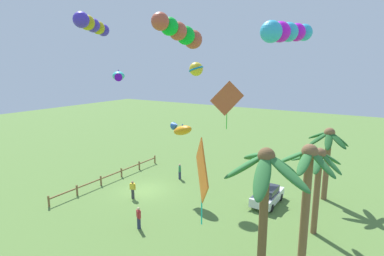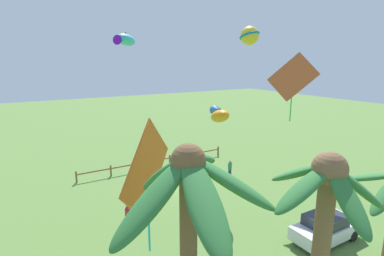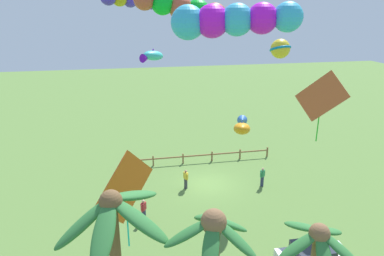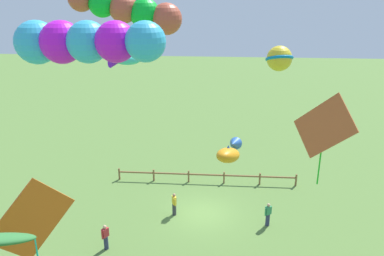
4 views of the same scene
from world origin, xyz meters
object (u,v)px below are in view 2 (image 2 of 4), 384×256
Objects in this scene: spectator_1 at (128,216)px; kite_fish_4 at (219,115)px; palm_tree_2 at (323,227)px; kite_ball_1 at (250,36)px; spectator_2 at (157,181)px; spectator_0 at (230,169)px; kite_fish_3 at (125,40)px; palm_tree_1 at (190,215)px; kite_diamond_2 at (147,172)px; parked_car_0 at (326,228)px; kite_diamond_0 at (293,78)px.

kite_fish_4 reaches higher than spectator_1.
kite_ball_1 is at bearing -122.12° from palm_tree_2.
spectator_2 is (-1.59, -14.51, -4.33)m from palm_tree_2.
kite_fish_4 is at bearing 37.79° from spectator_0.
kite_fish_3 is at bearing -86.55° from palm_tree_2.
spectator_1 is (-1.38, -9.39, -5.00)m from palm_tree_1.
spectator_2 is at bearing -39.69° from kite_fish_4.
kite_ball_1 is 0.32× the size of kite_diamond_2.
spectator_1 is at bearing -99.82° from kite_diamond_2.
spectator_2 is at bearing -115.24° from kite_diamond_2.
kite_fish_3 reaches higher than palm_tree_2.
parked_car_0 is at bearing 117.03° from spectator_2.
kite_fish_4 is at bearing -28.77° from kite_diamond_0.
kite_diamond_0 reaches higher than kite_diamond_2.
kite_diamond_0 is at bearing 146.00° from spectator_2.
spectator_1 is (9.57, 3.07, 0.00)m from spectator_0.
kite_diamond_2 is at bearing 75.46° from kite_fish_3.
kite_diamond_0 is (-2.43, -5.05, 7.54)m from parked_car_0.
spectator_2 is 6.70m from kite_fish_4.
spectator_1 is at bearing 65.45° from kite_fish_3.
kite_fish_4 is (2.64, 2.05, 5.03)m from spectator_0.
kite_fish_3 reaches higher than kite_diamond_2.
kite_ball_1 is (-9.21, -0.94, 10.22)m from spectator_1.
kite_ball_1 is 0.85× the size of kite_fish_3.
parked_car_0 is at bearing 64.28° from kite_diamond_0.
palm_tree_2 is at bearing 158.97° from palm_tree_1.
spectator_0 is (-7.63, -13.73, -4.33)m from palm_tree_2.
palm_tree_2 is 4.53× the size of spectator_0.
parked_car_0 is 12.61m from kite_ball_1.
kite_fish_3 is (10.01, -3.79, 2.30)m from kite_diamond_0.
kite_fish_3 is (-2.51, -11.88, 4.78)m from palm_tree_1.
kite_diamond_2 reaches higher than palm_tree_2.
kite_diamond_0 is at bearing -115.72° from parked_car_0.
kite_ball_1 reaches higher than palm_tree_1.
kite_diamond_0 is (-11.15, 1.30, 7.47)m from spectator_1.
kite_fish_3 reaches higher than parked_car_0.
spectator_2 is 0.32× the size of kite_diamond_2.
kite_diamond_2 is at bearing 40.36° from kite_fish_4.
kite_diamond_0 is 4.03m from kite_ball_1.
kite_ball_1 reaches higher than palm_tree_2.
spectator_1 is 7.50m from kite_diamond_2.
spectator_1 is 1.00× the size of spectator_2.
kite_fish_4 is (4.22, -2.32, -2.45)m from kite_diamond_0.
kite_ball_1 reaches higher than spectator_1.
kite_fish_3 is (0.79, -13.16, 5.44)m from palm_tree_2.
palm_tree_1 is 17.32m from spectator_0.
kite_diamond_2 is 1.79× the size of kite_fish_4.
palm_tree_2 is (-3.31, 1.27, -0.67)m from palm_tree_1.
parked_car_0 is 1.40× the size of kite_fish_4.
kite_diamond_0 is (-9.22, -9.37, 3.14)m from palm_tree_2.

